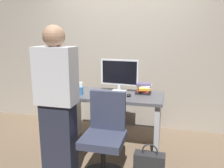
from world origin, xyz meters
name	(u,v)px	position (x,y,z in m)	size (l,w,h in m)	color
ground_plane	(113,144)	(0.00, 0.00, 0.00)	(9.00, 9.00, 0.00)	brown
wall_back	(125,37)	(0.00, 0.82, 1.50)	(6.40, 0.10, 3.00)	#9E9384
desk	(113,110)	(0.00, 0.00, 0.51)	(1.36, 0.65, 0.75)	#4C4C51
office_chair	(105,140)	(0.09, -0.73, 0.43)	(0.52, 0.52, 0.94)	black
person_at_desk	(57,104)	(-0.37, -0.88, 0.84)	(0.40, 0.24, 1.64)	#262838
monitor	(119,74)	(0.05, 0.17, 1.00)	(0.54, 0.15, 0.46)	silver
keyboard	(107,95)	(-0.06, -0.09, 0.76)	(0.43, 0.13, 0.02)	white
mouse	(129,95)	(0.23, -0.06, 0.76)	(0.06, 0.10, 0.03)	black
cup_near_keyboard	(80,91)	(-0.42, -0.15, 0.80)	(0.08, 0.08, 0.10)	#3372B2
cup_by_monitor	(81,85)	(-0.54, 0.18, 0.80)	(0.06, 0.06, 0.10)	silver
book_stack	(144,89)	(0.40, 0.12, 0.82)	(0.22, 0.20, 0.15)	black
handbag	(149,164)	(0.57, -0.61, 0.14)	(0.34, 0.14, 0.38)	#262628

